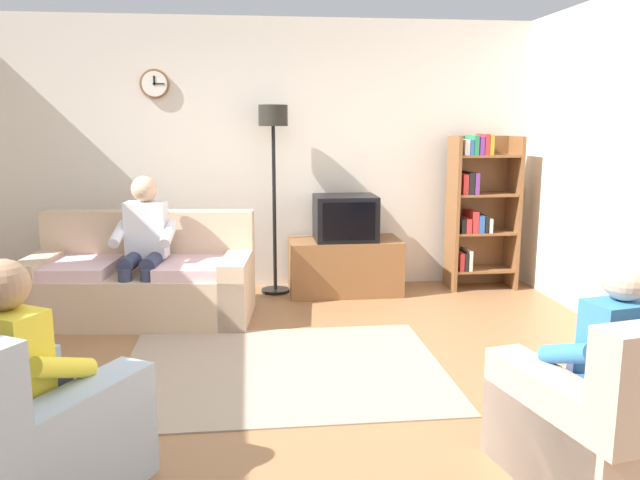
{
  "coord_description": "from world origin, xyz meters",
  "views": [
    {
      "loc": [
        -0.11,
        -3.82,
        1.69
      ],
      "look_at": [
        0.4,
        0.62,
        0.85
      ],
      "focal_mm": 35.41,
      "sensor_mm": 36.0,
      "label": 1
    }
  ],
  "objects_px": {
    "bookshelf": "(478,207)",
    "person_on_couch": "(144,241)",
    "tv_stand": "(345,266)",
    "tv": "(345,218)",
    "floor_lamp": "(273,147)",
    "person_in_right_armchair": "(604,356)",
    "couch": "(142,282)",
    "person_in_left_armchair": "(28,368)",
    "armchair_near_bookshelf": "(613,427)",
    "armchair_near_window": "(17,442)"
  },
  "relations": [
    {
      "from": "person_on_couch",
      "to": "tv",
      "type": "bearing_deg",
      "value": 20.57
    },
    {
      "from": "tv_stand",
      "to": "armchair_near_window",
      "type": "bearing_deg",
      "value": -120.53
    },
    {
      "from": "couch",
      "to": "armchair_near_window",
      "type": "bearing_deg",
      "value": -92.07
    },
    {
      "from": "bookshelf",
      "to": "person_in_right_armchair",
      "type": "xyz_separation_m",
      "value": [
        -0.67,
        -3.5,
        -0.23
      ]
    },
    {
      "from": "armchair_near_bookshelf",
      "to": "person_on_couch",
      "type": "relative_size",
      "value": 0.83
    },
    {
      "from": "tv_stand",
      "to": "tv",
      "type": "xyz_separation_m",
      "value": [
        0.0,
        -0.02,
        0.49
      ]
    },
    {
      "from": "person_in_left_armchair",
      "to": "armchair_near_bookshelf",
      "type": "bearing_deg",
      "value": -5.19
    },
    {
      "from": "tv_stand",
      "to": "person_on_couch",
      "type": "xyz_separation_m",
      "value": [
        -1.83,
        -0.71,
        0.43
      ]
    },
    {
      "from": "bookshelf",
      "to": "person_in_left_armchair",
      "type": "distance_m",
      "value": 4.72
    },
    {
      "from": "person_on_couch",
      "to": "bookshelf",
      "type": "bearing_deg",
      "value": 13.67
    },
    {
      "from": "bookshelf",
      "to": "armchair_near_bookshelf",
      "type": "xyz_separation_m",
      "value": [
        -0.65,
        -3.59,
        -0.55
      ]
    },
    {
      "from": "floor_lamp",
      "to": "person_in_left_armchair",
      "type": "bearing_deg",
      "value": -110.23
    },
    {
      "from": "floor_lamp",
      "to": "bookshelf",
      "type": "bearing_deg",
      "value": -0.8
    },
    {
      "from": "armchair_near_bookshelf",
      "to": "floor_lamp",
      "type": "bearing_deg",
      "value": 111.33
    },
    {
      "from": "bookshelf",
      "to": "armchair_near_bookshelf",
      "type": "bearing_deg",
      "value": -100.33
    },
    {
      "from": "person_on_couch",
      "to": "person_in_left_armchair",
      "type": "height_order",
      "value": "person_on_couch"
    },
    {
      "from": "tv_stand",
      "to": "armchair_near_window",
      "type": "height_order",
      "value": "armchair_near_window"
    },
    {
      "from": "floor_lamp",
      "to": "tv_stand",
      "type": "bearing_deg",
      "value": -8.17
    },
    {
      "from": "bookshelf",
      "to": "person_on_couch",
      "type": "xyz_separation_m",
      "value": [
        -3.21,
        -0.78,
        -0.14
      ]
    },
    {
      "from": "couch",
      "to": "person_in_left_armchair",
      "type": "xyz_separation_m",
      "value": [
        -0.05,
        -2.68,
        0.29
      ]
    },
    {
      "from": "person_in_left_armchair",
      "to": "armchair_near_window",
      "type": "bearing_deg",
      "value": -120.54
    },
    {
      "from": "tv",
      "to": "person_in_left_armchair",
      "type": "relative_size",
      "value": 0.54
    },
    {
      "from": "floor_lamp",
      "to": "person_on_couch",
      "type": "xyz_separation_m",
      "value": [
        -1.14,
        -0.81,
        -0.75
      ]
    },
    {
      "from": "tv",
      "to": "person_in_right_armchair",
      "type": "height_order",
      "value": "person_in_right_armchair"
    },
    {
      "from": "armchair_near_bookshelf",
      "to": "person_in_right_armchair",
      "type": "height_order",
      "value": "person_in_right_armchair"
    },
    {
      "from": "armchair_near_bookshelf",
      "to": "couch",
      "type": "bearing_deg",
      "value": 131.73
    },
    {
      "from": "tv",
      "to": "person_in_left_armchair",
      "type": "distance_m",
      "value": 3.79
    },
    {
      "from": "bookshelf",
      "to": "person_on_couch",
      "type": "bearing_deg",
      "value": -166.33
    },
    {
      "from": "couch",
      "to": "armchair_near_window",
      "type": "distance_m",
      "value": 2.76
    },
    {
      "from": "couch",
      "to": "person_in_left_armchair",
      "type": "relative_size",
      "value": 1.77
    },
    {
      "from": "bookshelf",
      "to": "floor_lamp",
      "type": "bearing_deg",
      "value": 179.2
    },
    {
      "from": "bookshelf",
      "to": "person_in_right_armchair",
      "type": "height_order",
      "value": "bookshelf"
    },
    {
      "from": "tv",
      "to": "armchair_near_bookshelf",
      "type": "distance_m",
      "value": 3.6
    },
    {
      "from": "tv_stand",
      "to": "armchair_near_bookshelf",
      "type": "height_order",
      "value": "armchair_near_bookshelf"
    },
    {
      "from": "tv",
      "to": "person_on_couch",
      "type": "bearing_deg",
      "value": -159.43
    },
    {
      "from": "couch",
      "to": "tv_stand",
      "type": "xyz_separation_m",
      "value": [
        1.88,
        0.6,
        -0.04
      ]
    },
    {
      "from": "floor_lamp",
      "to": "person_in_left_armchair",
      "type": "xyz_separation_m",
      "value": [
        -1.25,
        -3.38,
        -0.85
      ]
    },
    {
      "from": "armchair_near_window",
      "to": "floor_lamp",
      "type": "bearing_deg",
      "value": 69.52
    },
    {
      "from": "person_on_couch",
      "to": "person_in_left_armchair",
      "type": "distance_m",
      "value": 2.57
    },
    {
      "from": "tv_stand",
      "to": "bookshelf",
      "type": "relative_size",
      "value": 0.7
    },
    {
      "from": "person_on_couch",
      "to": "person_in_right_armchair",
      "type": "bearing_deg",
      "value": -47.06
    },
    {
      "from": "couch",
      "to": "person_in_left_armchair",
      "type": "distance_m",
      "value": 2.7
    },
    {
      "from": "couch",
      "to": "floor_lamp",
      "type": "distance_m",
      "value": 1.79
    },
    {
      "from": "armchair_near_bookshelf",
      "to": "person_on_couch",
      "type": "distance_m",
      "value": 3.82
    },
    {
      "from": "tv_stand",
      "to": "person_in_right_armchair",
      "type": "bearing_deg",
      "value": -78.37
    },
    {
      "from": "person_in_left_armchair",
      "to": "person_in_right_armchair",
      "type": "height_order",
      "value": "same"
    },
    {
      "from": "tv",
      "to": "couch",
      "type": "bearing_deg",
      "value": -162.96
    },
    {
      "from": "bookshelf",
      "to": "person_on_couch",
      "type": "height_order",
      "value": "bookshelf"
    },
    {
      "from": "armchair_near_window",
      "to": "person_on_couch",
      "type": "bearing_deg",
      "value": 86.7
    },
    {
      "from": "person_on_couch",
      "to": "armchair_near_window",
      "type": "bearing_deg",
      "value": -93.3
    }
  ]
}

